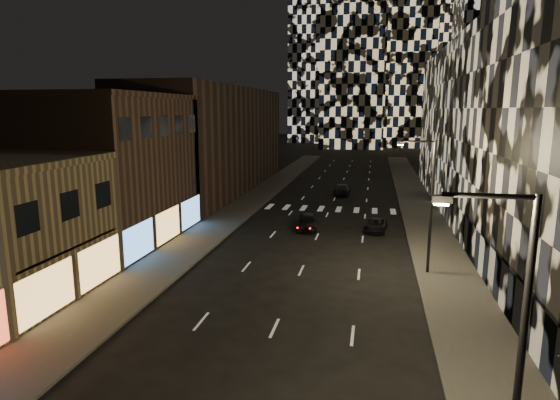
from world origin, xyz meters
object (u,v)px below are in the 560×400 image
at_px(streetlight_near, 512,340).
at_px(streetlight_far, 428,197).
at_px(car_dark_midlane, 307,222).
at_px(car_dark_rightlane, 376,225).
at_px(car_dark_oncoming, 342,189).

distance_m(streetlight_near, streetlight_far, 20.00).
relative_size(car_dark_midlane, car_dark_rightlane, 1.10).
xyz_separation_m(car_dark_midlane, car_dark_oncoming, (1.91, 19.12, -0.04)).
bearing_deg(streetlight_near, car_dark_rightlane, 95.98).
bearing_deg(car_dark_rightlane, streetlight_far, -67.99).
bearing_deg(car_dark_midlane, car_dark_oncoming, 76.59).
xyz_separation_m(streetlight_near, streetlight_far, (0.00, 20.00, 0.00)).
xyz_separation_m(streetlight_far, car_dark_rightlane, (-3.25, 11.03, -4.79)).
bearing_deg(car_dark_oncoming, streetlight_near, 98.83).
distance_m(car_dark_midlane, car_dark_rightlane, 6.36).
bearing_deg(streetlight_near, streetlight_far, 90.00).
bearing_deg(car_dark_oncoming, car_dark_rightlane, 103.45).
bearing_deg(streetlight_far, car_dark_oncoming, 104.55).
distance_m(streetlight_near, car_dark_oncoming, 50.33).
height_order(streetlight_near, streetlight_far, same).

